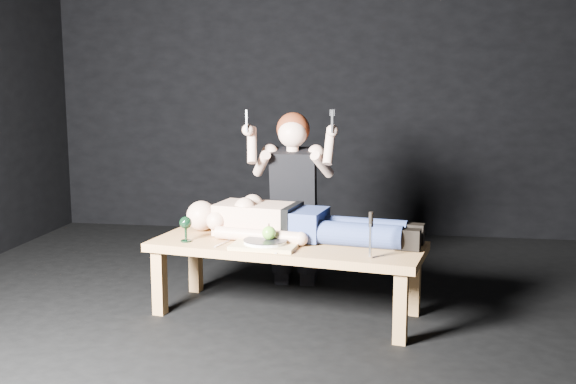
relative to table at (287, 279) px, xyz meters
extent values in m
plane|color=black|center=(-0.07, -0.15, -0.23)|extent=(5.00, 5.00, 0.00)
plane|color=black|center=(-0.07, 2.35, 1.27)|extent=(5.00, 0.00, 5.00)
cube|color=#AD7341|center=(0.00, 0.00, 0.00)|extent=(1.71, 0.88, 0.45)
cube|color=tan|center=(-0.11, -0.13, 0.24)|extent=(0.40, 0.30, 0.02)
cylinder|color=white|center=(-0.11, -0.13, 0.26)|extent=(0.27, 0.27, 0.02)
sphere|color=#59A31D|center=(-0.09, -0.12, 0.31)|extent=(0.08, 0.08, 0.08)
cube|color=#B2B2B7|center=(-0.37, -0.11, 0.23)|extent=(0.06, 0.17, 0.01)
cube|color=#B2B2B7|center=(0.00, -0.20, 0.23)|extent=(0.06, 0.17, 0.01)
cube|color=#B2B2B7|center=(0.00, -0.11, 0.23)|extent=(0.13, 0.14, 0.01)
camera|label=1|loc=(0.64, -3.94, 1.19)|focal=42.58mm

